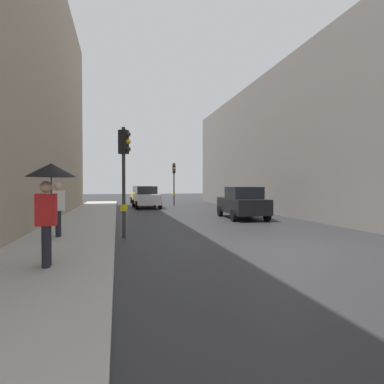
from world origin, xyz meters
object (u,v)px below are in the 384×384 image
(traffic_light_near_right, at_px, (124,162))
(pedestrian_with_umbrella, at_px, (50,186))
(traffic_light_far_median, at_px, (174,176))
(car_white_compact, at_px, (146,197))
(car_yellow_taxi, at_px, (142,195))
(car_dark_suv, at_px, (242,203))
(pedestrian_with_black_backpack, at_px, (57,206))

(traffic_light_near_right, bearing_deg, pedestrian_with_umbrella, -110.40)
(traffic_light_near_right, relative_size, traffic_light_far_median, 1.00)
(traffic_light_near_right, distance_m, pedestrian_with_umbrella, 4.67)
(traffic_light_far_median, relative_size, pedestrian_with_umbrella, 1.82)
(traffic_light_near_right, bearing_deg, car_white_compact, 81.89)
(traffic_light_far_median, distance_m, car_white_compact, 4.14)
(car_yellow_taxi, relative_size, pedestrian_with_umbrella, 2.02)
(traffic_light_far_median, bearing_deg, car_white_compact, -137.81)
(traffic_light_far_median, relative_size, car_dark_suv, 0.91)
(car_white_compact, xyz_separation_m, pedestrian_with_black_backpack, (-4.23, -14.69, 0.29))
(car_white_compact, distance_m, pedestrian_with_umbrella, 19.08)
(traffic_light_far_median, relative_size, car_yellow_taxi, 0.90)
(traffic_light_near_right, distance_m, car_dark_suv, 8.35)
(car_white_compact, bearing_deg, traffic_light_near_right, -98.11)
(car_yellow_taxi, bearing_deg, car_white_compact, -91.30)
(car_dark_suv, height_order, pedestrian_with_umbrella, pedestrian_with_umbrella)
(pedestrian_with_umbrella, bearing_deg, pedestrian_with_black_backpack, 98.17)
(car_dark_suv, distance_m, pedestrian_with_umbrella, 12.31)
(car_yellow_taxi, bearing_deg, pedestrian_with_black_backpack, -102.06)
(car_white_compact, bearing_deg, pedestrian_with_black_backpack, -106.07)
(car_dark_suv, height_order, car_yellow_taxi, same)
(traffic_light_far_median, xyz_separation_m, pedestrian_with_umbrella, (-6.41, -21.20, -0.85))
(pedestrian_with_black_backpack, bearing_deg, pedestrian_with_umbrella, -81.83)
(car_dark_suv, distance_m, pedestrian_with_black_backpack, 10.13)
(car_dark_suv, xyz_separation_m, pedestrian_with_umbrella, (-8.11, -9.21, 0.96))
(pedestrian_with_umbrella, relative_size, pedestrian_with_black_backpack, 1.21)
(car_yellow_taxi, distance_m, pedestrian_with_umbrella, 24.74)
(car_dark_suv, bearing_deg, car_yellow_taxi, 105.87)
(traffic_light_far_median, xyz_separation_m, pedestrian_with_black_backpack, (-6.99, -17.19, -1.53))
(traffic_light_near_right, relative_size, car_dark_suv, 0.90)
(car_yellow_taxi, xyz_separation_m, car_white_compact, (-0.13, -5.73, 0.00))
(pedestrian_with_black_backpack, bearing_deg, traffic_light_far_median, 67.87)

